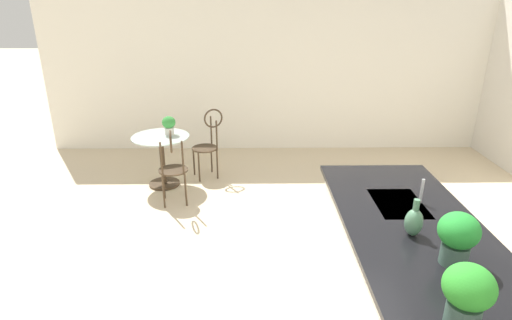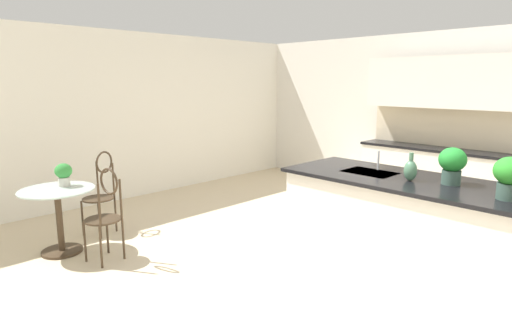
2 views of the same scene
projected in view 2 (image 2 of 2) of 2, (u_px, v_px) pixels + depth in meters
The scene contains 14 objects.
ground_plane at pixel (342, 282), 4.06m from camera, with size 40.00×40.00×0.00m, color beige.
wall_back at pixel (483, 119), 6.34m from camera, with size 9.00×0.12×2.70m, color silver.
wall_left_window at pixel (123, 117), 6.80m from camera, with size 0.12×7.80×2.70m, color silver.
kitchen_island at pixel (414, 223), 4.35m from camera, with size 2.80×1.06×0.92m.
back_counter_run at pixel (440, 175), 6.46m from camera, with size 2.44×0.64×1.52m.
upper_cabinet_run at pixel (447, 82), 6.18m from camera, with size 2.40×0.36×0.76m.
bistro_table at pixel (59, 215), 4.69m from camera, with size 0.80×0.80×0.74m.
chair_near_window at pixel (101, 189), 5.31m from camera, with size 0.50×0.52×1.04m.
chair_by_island at pixel (105, 210), 4.42m from camera, with size 0.51×0.44×1.04m.
sink_faucet at pixel (378, 160), 4.76m from camera, with size 0.02×0.02×0.22m, color #B2B5BA.
potted_plant_on_table at pixel (64, 173), 4.74m from camera, with size 0.19×0.19×0.26m.
potted_plant_counter_far at pixel (510, 175), 3.54m from camera, with size 0.26×0.26×0.37m.
potted_plant_counter_near at pixel (452, 163), 4.07m from camera, with size 0.26×0.26×0.36m.
vase_on_counter at pixel (410, 170), 4.24m from camera, with size 0.13×0.13×0.29m.
Camera 2 is at (2.11, -3.24, 1.91)m, focal length 29.44 mm.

